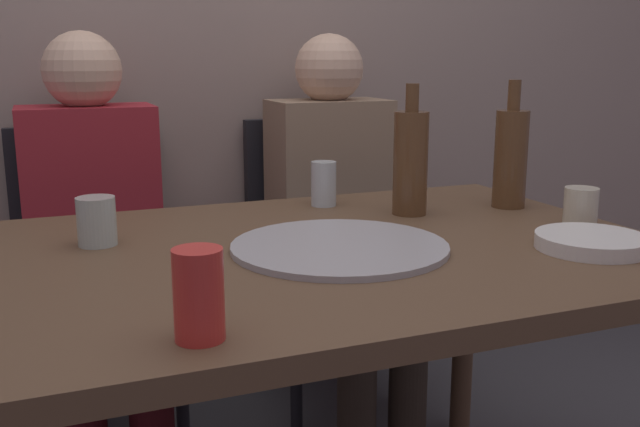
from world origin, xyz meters
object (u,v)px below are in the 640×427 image
soda_can (199,295)px  guest_in_beanie (340,210)px  dining_table (320,286)px  tumbler_near (97,221)px  chair_right (322,239)px  plate_stack (592,242)px  tumbler_far (324,184)px  wine_glass (581,207)px  guest_in_sweater (96,231)px  wine_bottle (411,161)px  beer_bottle (511,157)px  chair_left (94,262)px  pizza_tray (340,247)px

soda_can → guest_in_beanie: size_ratio=0.10×
dining_table → soda_can: bearing=-130.5°
tumbler_near → chair_right: size_ratio=0.11×
plate_stack → guest_in_beanie: guest_in_beanie is taller
tumbler_far → tumbler_near: bearing=-161.6°
plate_stack → soda_can: bearing=-168.6°
dining_table → plate_stack: (0.47, -0.21, 0.10)m
dining_table → tumbler_near: 0.45m
plate_stack → guest_in_beanie: (-0.12, 0.93, -0.11)m
wine_glass → guest_in_sweater: bearing=141.2°
wine_bottle → guest_in_beanie: (0.05, 0.53, -0.22)m
beer_bottle → guest_in_beanie: guest_in_beanie is taller
guest_in_sweater → guest_in_beanie: 0.72m
guest_in_sweater → soda_can: bearing=92.5°
wine_glass → plate_stack: (-0.12, -0.16, -0.03)m
wine_bottle → soda_can: (-0.62, -0.56, -0.06)m
wine_bottle → tumbler_far: wine_bottle is taller
chair_right → guest_in_beanie: guest_in_beanie is taller
soda_can → chair_left: chair_left is taller
plate_stack → chair_left: size_ratio=0.23×
tumbler_near → tumbler_far: 0.58m
wine_bottle → tumbler_near: bearing=-178.3°
tumbler_far → wine_glass: 0.59m
chair_left → guest_in_sweater: 0.20m
dining_table → wine_glass: 0.60m
dining_table → beer_bottle: size_ratio=4.39×
tumbler_near → guest_in_beanie: bearing=36.0°
pizza_tray → chair_right: bearing=70.0°
chair_left → guest_in_sweater: bearing=90.0°
dining_table → pizza_tray: bearing=-59.3°
tumbler_far → soda_can: (-0.47, -0.72, 0.01)m
tumbler_near → wine_glass: (0.99, -0.22, -0.01)m
wine_glass → chair_right: chair_right is taller
tumbler_near → soda_can: soda_can is taller
wine_bottle → tumbler_far: 0.23m
wine_bottle → plate_stack: (0.17, -0.40, -0.11)m
dining_table → guest_in_beanie: 0.80m
wine_glass → chair_left: 1.35m
soda_can → chair_left: size_ratio=0.14×
tumbler_near → wine_bottle: bearing=1.7°
tumbler_far → guest_in_beanie: guest_in_beanie is taller
dining_table → wine_bottle: (0.30, 0.19, 0.21)m
pizza_tray → guest_in_beanie: size_ratio=0.35×
tumbler_near → pizza_tray: bearing=-26.2°
soda_can → plate_stack: size_ratio=0.58×
chair_right → guest_in_beanie: size_ratio=0.77×
beer_bottle → guest_in_beanie: size_ratio=0.26×
pizza_tray → tumbler_near: tumbler_near is taller
wine_bottle → wine_glass: (0.29, -0.24, -0.08)m
wine_bottle → wine_glass: size_ratio=3.60×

